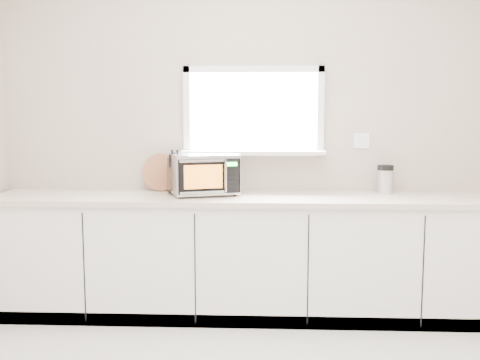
{
  "coord_description": "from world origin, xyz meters",
  "views": [
    {
      "loc": [
        0.09,
        -2.46,
        1.56
      ],
      "look_at": [
        -0.09,
        1.55,
        1.06
      ],
      "focal_mm": 42.0,
      "sensor_mm": 36.0,
      "label": 1
    }
  ],
  "objects": [
    {
      "name": "back_wall",
      "position": [
        0.0,
        2.0,
        1.36
      ],
      "size": [
        4.0,
        0.17,
        2.7
      ],
      "color": "#B8A592",
      "rests_on": "ground"
    },
    {
      "name": "cabinets",
      "position": [
        0.0,
        1.7,
        0.44
      ],
      "size": [
        3.92,
        0.6,
        0.88
      ],
      "primitive_type": "cube",
      "color": "silver",
      "rests_on": "ground"
    },
    {
      "name": "countertop",
      "position": [
        0.0,
        1.69,
        0.9
      ],
      "size": [
        3.92,
        0.64,
        0.04
      ],
      "primitive_type": "cube",
      "color": "beige",
      "rests_on": "cabinets"
    },
    {
      "name": "microwave",
      "position": [
        -0.37,
        1.75,
        1.08
      ],
      "size": [
        0.57,
        0.51,
        0.31
      ],
      "rotation": [
        0.0,
        0.0,
        0.33
      ],
      "color": "black",
      "rests_on": "countertop"
    },
    {
      "name": "knife_block",
      "position": [
        -0.6,
        1.8,
        1.07
      ],
      "size": [
        0.14,
        0.25,
        0.34
      ],
      "rotation": [
        0.0,
        0.0,
        0.1
      ],
      "color": "#492C1A",
      "rests_on": "countertop"
    },
    {
      "name": "cutting_board",
      "position": [
        -0.73,
        1.94,
        1.07
      ],
      "size": [
        0.3,
        0.07,
        0.3
      ],
      "primitive_type": "cylinder",
      "rotation": [
        1.4,
        0.0,
        0.0
      ],
      "color": "#A56640",
      "rests_on": "countertop"
    },
    {
      "name": "coffee_grinder",
      "position": [
        1.02,
        1.89,
        1.03
      ],
      "size": [
        0.15,
        0.15,
        0.22
      ],
      "rotation": [
        0.0,
        0.0,
        -0.22
      ],
      "color": "#B2B5B9",
      "rests_on": "countertop"
    }
  ]
}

